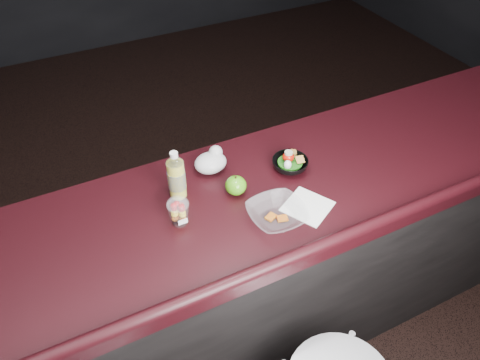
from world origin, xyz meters
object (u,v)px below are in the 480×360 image
object	(u,v)px
lemonade_bottle	(177,178)
snack_bowl	(290,163)
fruit_cup	(178,211)
green_apple	(236,185)
takeout_bowl	(277,214)

from	to	relation	value
lemonade_bottle	snack_bowl	xyz separation A→B (m)	(0.47, -0.06, -0.06)
fruit_cup	green_apple	bearing A→B (deg)	11.23
fruit_cup	snack_bowl	world-z (taller)	fruit_cup
green_apple	takeout_bowl	bearing A→B (deg)	-69.71
fruit_cup	snack_bowl	distance (m)	0.52
takeout_bowl	green_apple	bearing A→B (deg)	110.29
lemonade_bottle	green_apple	distance (m)	0.23
fruit_cup	lemonade_bottle	bearing A→B (deg)	71.05
snack_bowl	takeout_bowl	size ratio (longest dim) A/B	0.74
lemonade_bottle	takeout_bowl	bearing A→B (deg)	-45.68
snack_bowl	takeout_bowl	xyz separation A→B (m)	(-0.19, -0.23, -0.00)
lemonade_bottle	takeout_bowl	xyz separation A→B (m)	(0.28, -0.28, -0.06)
fruit_cup	takeout_bowl	world-z (taller)	fruit_cup
green_apple	snack_bowl	world-z (taller)	green_apple
takeout_bowl	snack_bowl	bearing A→B (deg)	50.04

